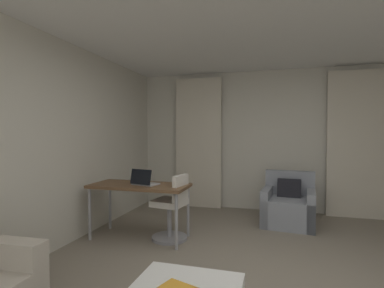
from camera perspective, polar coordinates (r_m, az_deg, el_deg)
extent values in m
cube|color=beige|center=(5.66, 15.20, 0.63)|extent=(5.12, 0.06, 2.60)
cube|color=beige|center=(3.70, -28.78, -0.16)|extent=(0.06, 6.12, 2.60)
cube|color=beige|center=(5.71, 1.26, 0.20)|extent=(0.90, 0.06, 2.50)
cube|color=beige|center=(5.68, 29.18, -0.04)|extent=(0.90, 0.06, 2.50)
cube|color=gray|center=(4.94, 18.22, -12.33)|extent=(0.85, 0.85, 0.42)
cube|color=gray|center=(5.17, 18.47, -7.10)|extent=(0.78, 0.22, 0.39)
cube|color=gray|center=(4.92, 22.11, -11.61)|extent=(0.20, 0.78, 0.56)
cube|color=gray|center=(4.95, 14.37, -11.43)|extent=(0.20, 0.78, 0.56)
cube|color=black|center=(4.99, 18.33, -8.54)|extent=(0.38, 0.24, 0.37)
cube|color=brown|center=(4.09, -10.13, -7.98)|extent=(1.33, 0.60, 0.04)
cylinder|color=#99999E|center=(4.67, -15.63, -11.41)|extent=(0.04, 0.04, 0.70)
cylinder|color=#99999E|center=(4.18, -0.76, -12.92)|extent=(0.04, 0.04, 0.70)
cylinder|color=#99999E|center=(4.26, -19.25, -12.73)|extent=(0.04, 0.04, 0.70)
cylinder|color=#99999E|center=(3.72, -3.05, -14.80)|extent=(0.04, 0.04, 0.70)
cylinder|color=gray|center=(4.11, -4.41, -14.91)|extent=(0.06, 0.06, 0.46)
cylinder|color=gray|center=(4.17, -4.40, -17.67)|extent=(0.48, 0.48, 0.04)
cube|color=silver|center=(4.04, -4.42, -11.24)|extent=(0.46, 0.46, 0.08)
cube|color=silver|center=(3.92, -2.23, -8.51)|extent=(0.11, 0.36, 0.34)
cube|color=#ADADB2|center=(4.04, -8.95, -7.67)|extent=(0.36, 0.28, 0.02)
cube|color=black|center=(3.94, -9.92, -6.32)|extent=(0.32, 0.12, 0.20)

